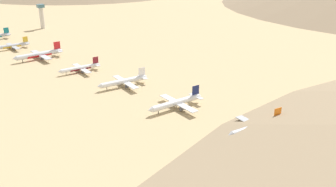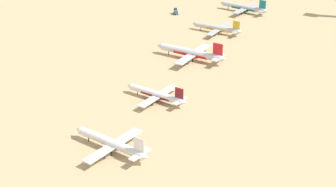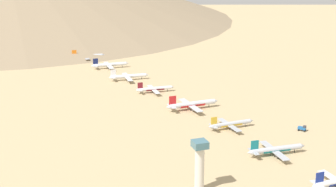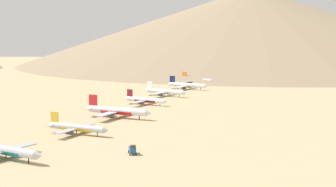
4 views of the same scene
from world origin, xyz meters
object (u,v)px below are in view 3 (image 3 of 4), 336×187
at_px(parked_jet_3, 231,124).
at_px(parked_jet_8, 87,56).
at_px(parked_jet_7, 110,65).
at_px(parked_jet_2, 276,149).
at_px(control_tower, 200,163).
at_px(parked_jet_4, 192,104).
at_px(parked_jet_6, 128,76).
at_px(service_truck, 302,128).
at_px(parked_jet_5, 155,89).

height_order(parked_jet_3, parked_jet_8, parked_jet_8).
bearing_deg(parked_jet_7, parked_jet_2, -79.77).
bearing_deg(control_tower, parked_jet_7, 86.55).
bearing_deg(parked_jet_4, parked_jet_8, 102.26).
bearing_deg(parked_jet_3, parked_jet_6, 102.69).
relative_size(parked_jet_4, service_truck, 7.63).
xyz_separation_m(parked_jet_5, parked_jet_7, (-16.07, 93.97, 0.47)).
bearing_deg(parked_jet_8, parked_jet_3, -77.93).
bearing_deg(control_tower, parked_jet_2, 23.83).
height_order(service_truck, control_tower, control_tower).
height_order(parked_jet_2, parked_jet_5, parked_jet_2).
height_order(parked_jet_5, control_tower, control_tower).
relative_size(parked_jet_4, control_tower, 1.58).
xyz_separation_m(parked_jet_7, control_tower, (-16.14, -267.41, 11.47)).
relative_size(parked_jet_2, parked_jet_4, 0.88).
bearing_deg(parked_jet_8, control_tower, -90.54).
bearing_deg(service_truck, parked_jet_7, 110.94).
height_order(parked_jet_5, service_truck, parked_jet_5).
xyz_separation_m(parked_jet_4, parked_jet_6, (-22.97, 96.68, -0.49)).
distance_m(parked_jet_4, service_truck, 84.36).
bearing_deg(parked_jet_5, control_tower, -100.52).
height_order(parked_jet_2, parked_jet_3, parked_jet_2).
bearing_deg(parked_jet_4, parked_jet_7, 101.16).
distance_m(parked_jet_2, service_truck, 47.66).
bearing_deg(parked_jet_4, parked_jet_6, 103.36).
height_order(parked_jet_2, parked_jet_7, parked_jet_7).
height_order(parked_jet_3, parked_jet_5, parked_jet_3).
distance_m(parked_jet_2, parked_jet_7, 244.96).
bearing_deg(parked_jet_3, parked_jet_8, 102.07).
height_order(parked_jet_6, parked_jet_8, parked_jet_6).
bearing_deg(parked_jet_8, parked_jet_6, -78.86).
relative_size(parked_jet_2, control_tower, 1.39).
bearing_deg(parked_jet_8, parked_jet_5, -78.30).
height_order(parked_jet_3, parked_jet_6, parked_jet_6).
distance_m(service_truck, control_tower, 112.75).
bearing_deg(control_tower, parked_jet_8, 89.46).
height_order(parked_jet_7, service_truck, parked_jet_7).
distance_m(parked_jet_3, parked_jet_8, 244.65).
bearing_deg(parked_jet_3, parked_jet_4, 101.28).
bearing_deg(parked_jet_3, service_truck, -24.55).
xyz_separation_m(service_truck, control_tower, (-97.14, -55.74, 13.06)).
relative_size(parked_jet_5, control_tower, 1.24).
relative_size(parked_jet_8, service_truck, 6.56).
bearing_deg(parked_jet_2, control_tower, -156.17).
distance_m(parked_jet_5, control_tower, 176.80).
relative_size(parked_jet_3, parked_jet_5, 1.03).
relative_size(parked_jet_4, parked_jet_5, 1.28).
bearing_deg(control_tower, parked_jet_6, 84.28).
height_order(parked_jet_4, service_truck, parked_jet_4).
height_order(parked_jet_4, control_tower, control_tower).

